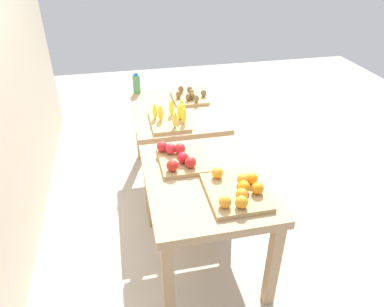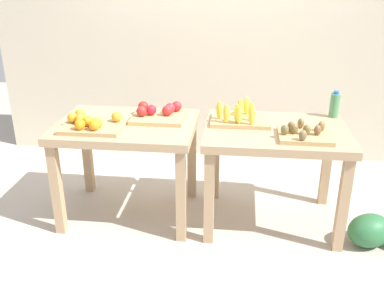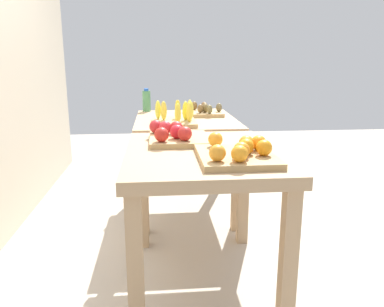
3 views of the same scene
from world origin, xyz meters
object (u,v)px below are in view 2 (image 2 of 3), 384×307
(banana_crate, at_px, (240,117))
(kiwi_bin, at_px, (304,133))
(display_table_left, at_px, (127,137))
(display_table_right, at_px, (275,143))
(orange_bin, at_px, (92,124))
(apple_bin, at_px, (158,114))
(water_bottle, at_px, (335,105))

(banana_crate, bearing_deg, kiwi_bin, -30.31)
(display_table_left, relative_size, display_table_right, 1.00)
(display_table_right, relative_size, orange_bin, 2.36)
(apple_bin, xyz_separation_m, banana_crate, (0.63, -0.03, 0.01))
(display_table_right, relative_size, apple_bin, 2.60)
(display_table_left, bearing_deg, orange_bin, -145.62)
(orange_bin, height_order, apple_bin, apple_bin)
(kiwi_bin, xyz_separation_m, water_bottle, (0.28, 0.49, 0.07))
(orange_bin, bearing_deg, banana_crate, 12.89)
(orange_bin, bearing_deg, apple_bin, 32.26)
(display_table_left, height_order, water_bottle, water_bottle)
(display_table_left, xyz_separation_m, display_table_right, (1.12, 0.00, 0.00))
(apple_bin, bearing_deg, display_table_left, -149.92)
(display_table_right, distance_m, kiwi_bin, 0.28)
(display_table_left, distance_m, apple_bin, 0.30)
(display_table_left, xyz_separation_m, kiwi_bin, (1.30, -0.16, 0.15))
(orange_bin, relative_size, water_bottle, 2.11)
(display_table_right, height_order, orange_bin, orange_bin)
(orange_bin, bearing_deg, water_bottle, 14.71)
(display_table_right, xyz_separation_m, kiwi_bin, (0.18, -0.16, 0.15))
(display_table_left, height_order, display_table_right, same)
(orange_bin, xyz_separation_m, kiwi_bin, (1.51, -0.01, -0.01))
(apple_bin, relative_size, banana_crate, 0.91)
(apple_bin, bearing_deg, water_bottle, 8.11)
(banana_crate, bearing_deg, orange_bin, -167.11)
(orange_bin, xyz_separation_m, banana_crate, (1.07, 0.24, 0.01))
(orange_bin, xyz_separation_m, apple_bin, (0.44, 0.28, 0.00))
(display_table_right, xyz_separation_m, orange_bin, (-1.34, -0.15, 0.15))
(display_table_right, height_order, banana_crate, banana_crate)
(display_table_right, xyz_separation_m, apple_bin, (-0.90, 0.13, 0.15))
(banana_crate, bearing_deg, water_bottle, 17.35)
(display_table_left, xyz_separation_m, orange_bin, (-0.22, -0.15, 0.15))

